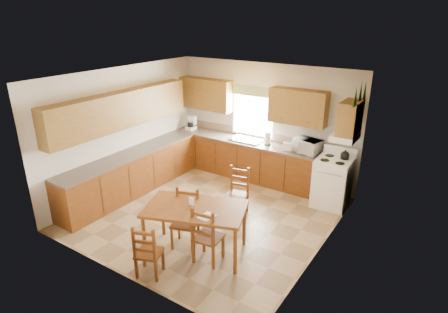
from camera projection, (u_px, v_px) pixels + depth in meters
The scene contains 35 objects.
floor at pixel (209, 213), 7.43m from camera, with size 4.50×4.50×0.00m, color #907655.
ceiling at pixel (207, 76), 6.46m from camera, with size 4.50×4.50×0.00m, color olive.
wall_left at pixel (124, 130), 8.10m from camera, with size 4.50×4.50×0.00m, color beige.
wall_right at pixel (327, 177), 5.80m from camera, with size 4.50×4.50×0.00m, color beige.
wall_back at pixel (264, 122), 8.70m from camera, with size 4.50×4.50×0.00m, color beige.
wall_front at pixel (114, 196), 5.19m from camera, with size 4.50×4.50×0.00m, color beige.
lower_cab_back at pixel (243, 159), 8.99m from camera, with size 3.75×0.60×0.88m, color brown.
lower_cab_left at pixel (132, 174), 8.15m from camera, with size 0.60×3.60×0.88m, color brown.
counter_back at pixel (244, 141), 8.82m from camera, with size 3.75×0.63×0.04m, color brown.
counter_left at pixel (130, 154), 7.99m from camera, with size 0.63×3.60×0.04m, color brown.
backsplash at pixel (250, 133), 9.01m from camera, with size 3.75×0.01×0.18m, color #876F5D.
upper_cab_back_left at pixel (206, 94), 9.18m from camera, with size 1.41×0.33×0.75m, color brown.
upper_cab_back_right at pixel (298, 107), 7.95m from camera, with size 1.25×0.33×0.75m, color brown.
upper_cab_left at pixel (122, 110), 7.71m from camera, with size 0.33×3.60×0.75m, color brown.
upper_cab_stove at pixel (350, 118), 6.97m from camera, with size 0.33×0.62×0.62m, color brown.
range_hood at pixel (345, 137), 7.13m from camera, with size 0.44×0.62×0.12m, color white.
window_frame at pixel (253, 112), 8.76m from camera, with size 1.13×0.02×1.18m, color white.
window_pane at pixel (253, 112), 8.75m from camera, with size 1.05×0.01×1.10m, color white.
window_valance at pixel (253, 91), 8.55m from camera, with size 1.19×0.01×0.24m, color #46692F.
sink_basin at pixel (246, 140), 8.77m from camera, with size 0.75×0.45×0.04m, color silver.
pine_decal_a at pixel (356, 96), 6.48m from camera, with size 0.22×0.22×0.36m, color black.
pine_decal_b at pixel (361, 91), 6.71m from camera, with size 0.22×0.22×0.36m, color black.
pine_decal_c at pixel (365, 90), 6.98m from camera, with size 0.22×0.22×0.36m, color black.
stove at pixel (332, 183), 7.60m from camera, with size 0.67×0.69×0.99m, color white.
coffeemaker at pixel (191, 123), 9.54m from camera, with size 0.20×0.24×0.33m, color white.
paper_towel at pixel (268, 138), 8.47m from camera, with size 0.12×0.12×0.29m, color white.
toaster at pixel (288, 146), 8.15m from camera, with size 0.21×0.13×0.17m, color white.
microwave at pixel (307, 146), 7.96m from camera, with size 0.51×0.37×0.31m, color white.
dining_table at pixel (196, 230), 6.08m from camera, with size 1.58×0.90×0.85m, color brown.
chair_near_left at pixel (149, 250), 5.56m from camera, with size 0.37×0.35×0.88m, color brown.
chair_near_right at pixel (208, 234), 5.87m from camera, with size 0.41×0.39×0.99m, color brown.
chair_far_left at pixel (185, 220), 6.25m from camera, with size 0.42×0.40×0.99m, color brown.
chair_far_right at pixel (237, 192), 7.25m from camera, with size 0.40×0.38×0.95m, color brown.
table_paper at pixel (207, 216), 5.67m from camera, with size 0.19×0.26×0.00m, color white.
table_card at pixel (192, 201), 5.98m from camera, with size 0.10×0.02×0.13m, color white.
Camera 1 is at (3.82, -5.29, 3.75)m, focal length 30.00 mm.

